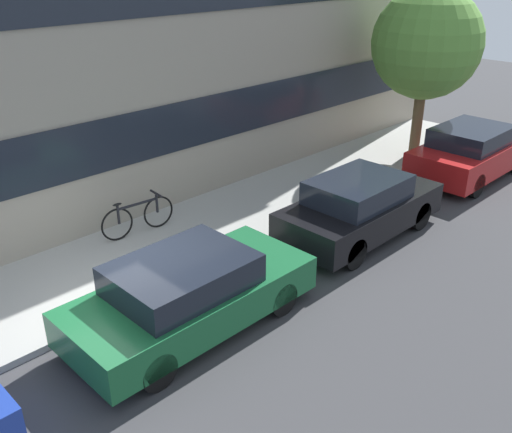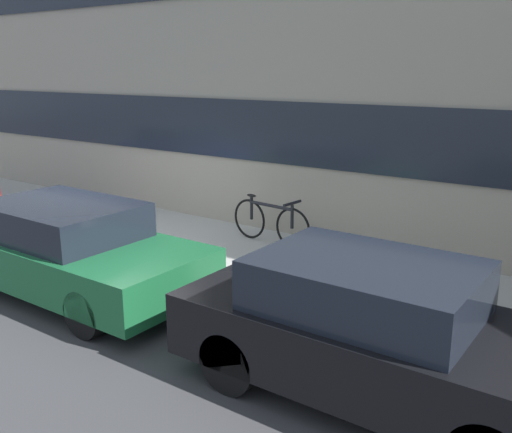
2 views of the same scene
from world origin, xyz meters
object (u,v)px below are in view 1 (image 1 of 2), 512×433
Objects in this scene: parked_car_red at (471,152)px; bicycle at (138,216)px; street_tree at (427,44)px; parked_car_green at (189,293)px; parked_car_black at (360,207)px.

parked_car_red is 2.36× the size of bicycle.
bicycle is at bearing 170.85° from street_tree.
parked_car_green is 2.45× the size of bicycle.
parked_car_black is (4.56, -0.00, 0.04)m from parked_car_green.
parked_car_black is at bearing -180.00° from parked_car_red.
street_tree is at bearing 10.52° from parked_car_green.
parked_car_green is 1.06× the size of parked_car_black.
bicycle is 0.36× the size of street_tree.
street_tree is at bearing -3.59° from bicycle.
parked_car_red reaches higher than parked_car_green.
parked_car_black is at bearing -38.21° from bicycle.
street_tree is (5.24, 1.82, 2.57)m from parked_car_black.
parked_car_red is 0.85× the size of street_tree.
parked_car_green is 1.04× the size of parked_car_red.
parked_car_red is (4.97, 0.00, 0.02)m from parked_car_black.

